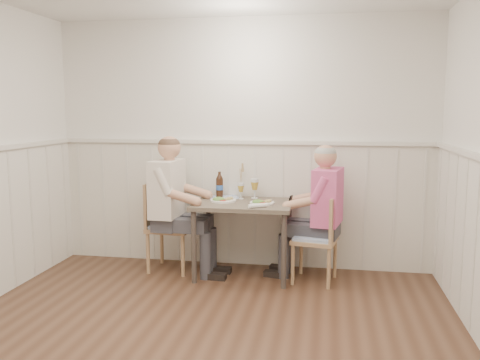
{
  "coord_description": "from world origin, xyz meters",
  "views": [
    {
      "loc": [
        0.9,
        -3.03,
        1.67
      ],
      "look_at": [
        0.08,
        1.64,
        1.0
      ],
      "focal_mm": 38.0,
      "sensor_mm": 36.0,
      "label": 1
    }
  ],
  "objects_px": {
    "beer_bottle": "(220,186)",
    "grass_vase": "(240,181)",
    "dining_table": "(243,212)",
    "chair_right": "(320,236)",
    "diner_cream": "(172,216)",
    "chair_left": "(166,223)",
    "man_in_pink": "(323,223)"
  },
  "relations": [
    {
      "from": "beer_bottle",
      "to": "grass_vase",
      "type": "bearing_deg",
      "value": 14.78
    },
    {
      "from": "dining_table",
      "to": "grass_vase",
      "type": "distance_m",
      "value": 0.41
    },
    {
      "from": "dining_table",
      "to": "chair_right",
      "type": "distance_m",
      "value": 0.78
    },
    {
      "from": "dining_table",
      "to": "chair_right",
      "type": "xyz_separation_m",
      "value": [
        0.76,
        -0.06,
        -0.19
      ]
    },
    {
      "from": "diner_cream",
      "to": "dining_table",
      "type": "bearing_deg",
      "value": 3.24
    },
    {
      "from": "chair_left",
      "to": "beer_bottle",
      "type": "height_order",
      "value": "beer_bottle"
    },
    {
      "from": "diner_cream",
      "to": "beer_bottle",
      "type": "height_order",
      "value": "diner_cream"
    },
    {
      "from": "chair_right",
      "to": "beer_bottle",
      "type": "xyz_separation_m",
      "value": [
        -1.05,
        0.3,
        0.41
      ]
    },
    {
      "from": "man_in_pink",
      "to": "beer_bottle",
      "type": "relative_size",
      "value": 5.03
    },
    {
      "from": "dining_table",
      "to": "chair_left",
      "type": "relative_size",
      "value": 1.04
    },
    {
      "from": "man_in_pink",
      "to": "diner_cream",
      "type": "distance_m",
      "value": 1.51
    },
    {
      "from": "diner_cream",
      "to": "man_in_pink",
      "type": "bearing_deg",
      "value": 2.35
    },
    {
      "from": "chair_left",
      "to": "grass_vase",
      "type": "height_order",
      "value": "grass_vase"
    },
    {
      "from": "diner_cream",
      "to": "beer_bottle",
      "type": "relative_size",
      "value": 5.3
    },
    {
      "from": "dining_table",
      "to": "grass_vase",
      "type": "height_order",
      "value": "grass_vase"
    },
    {
      "from": "chair_right",
      "to": "chair_left",
      "type": "distance_m",
      "value": 1.59
    },
    {
      "from": "dining_table",
      "to": "beer_bottle",
      "type": "relative_size",
      "value": 3.58
    },
    {
      "from": "chair_left",
      "to": "beer_bottle",
      "type": "relative_size",
      "value": 3.42
    },
    {
      "from": "chair_left",
      "to": "man_in_pink",
      "type": "xyz_separation_m",
      "value": [
        1.6,
        -0.04,
        0.07
      ]
    },
    {
      "from": "dining_table",
      "to": "man_in_pink",
      "type": "xyz_separation_m",
      "value": [
        0.78,
        0.02,
        -0.09
      ]
    },
    {
      "from": "man_in_pink",
      "to": "grass_vase",
      "type": "xyz_separation_m",
      "value": [
        -0.86,
        0.28,
        0.35
      ]
    },
    {
      "from": "diner_cream",
      "to": "beer_bottle",
      "type": "bearing_deg",
      "value": 33.56
    },
    {
      "from": "chair_right",
      "to": "man_in_pink",
      "type": "distance_m",
      "value": 0.13
    },
    {
      "from": "chair_right",
      "to": "beer_bottle",
      "type": "relative_size",
      "value": 3.16
    },
    {
      "from": "dining_table",
      "to": "diner_cream",
      "type": "xyz_separation_m",
      "value": [
        -0.73,
        -0.04,
        -0.05
      ]
    },
    {
      "from": "diner_cream",
      "to": "grass_vase",
      "type": "distance_m",
      "value": 0.79
    },
    {
      "from": "diner_cream",
      "to": "grass_vase",
      "type": "bearing_deg",
      "value": 28.11
    },
    {
      "from": "chair_left",
      "to": "beer_bottle",
      "type": "distance_m",
      "value": 0.67
    },
    {
      "from": "chair_right",
      "to": "grass_vase",
      "type": "bearing_deg",
      "value": 157.01
    },
    {
      "from": "dining_table",
      "to": "man_in_pink",
      "type": "relative_size",
      "value": 0.71
    },
    {
      "from": "grass_vase",
      "to": "man_in_pink",
      "type": "bearing_deg",
      "value": -17.96
    },
    {
      "from": "dining_table",
      "to": "beer_bottle",
      "type": "xyz_separation_m",
      "value": [
        -0.29,
        0.25,
        0.22
      ]
    }
  ]
}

